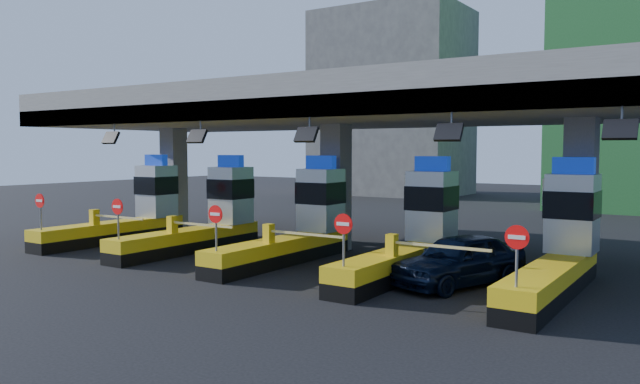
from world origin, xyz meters
The scene contains 9 objects.
ground centered at (0.00, 0.00, 0.00)m, with size 120.00×120.00×0.00m, color black.
toll_canopy centered at (0.00, 2.87, 6.13)m, with size 28.00×12.09×7.00m.
toll_lane_far_left centered at (-10.00, 0.28, 1.40)m, with size 4.43×8.00×4.16m.
toll_lane_left centered at (-5.00, 0.28, 1.40)m, with size 4.43×8.00×4.16m.
toll_lane_center centered at (0.00, 0.28, 1.40)m, with size 4.43×8.00×4.16m.
toll_lane_right centered at (5.00, 0.28, 1.40)m, with size 4.43×8.00×4.16m.
toll_lane_far_right centered at (10.00, 0.28, 1.40)m, with size 4.43×8.00×4.16m.
bg_building_concrete centered at (-14.00, 36.00, 9.00)m, with size 14.00×10.00×18.00m, color #4C4C49.
van centered at (7.12, -0.88, 0.85)m, with size 2.00×4.97×1.69m, color black.
Camera 1 is at (14.32, -20.01, 4.40)m, focal length 35.00 mm.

